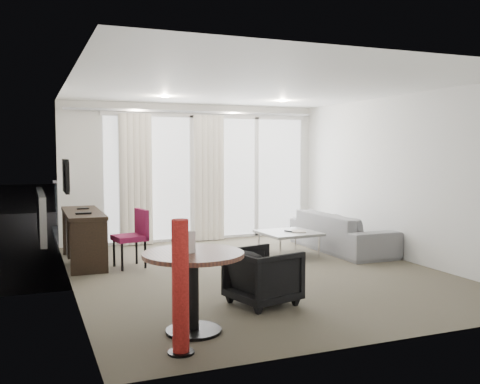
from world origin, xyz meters
name	(u,v)px	position (x,y,z in m)	size (l,w,h in m)	color
floor	(256,272)	(0.00, 0.00, 0.00)	(5.00, 6.00, 0.00)	brown
ceiling	(256,87)	(0.00, 0.00, 2.60)	(5.00, 6.00, 0.00)	white
wall_left	(70,185)	(-2.50, 0.00, 1.30)	(0.00, 6.00, 2.60)	silver
wall_right	(401,178)	(2.50, 0.00, 1.30)	(0.00, 6.00, 2.60)	silver
wall_front	(391,199)	(0.00, -3.00, 1.30)	(5.00, 0.00, 2.60)	silver
window_panel	(209,178)	(0.30, 2.98, 1.20)	(4.00, 0.02, 2.38)	white
window_frame	(209,178)	(0.30, 2.97, 1.20)	(4.10, 0.06, 2.44)	white
curtain_left	(136,180)	(-1.15, 2.82, 1.20)	(0.60, 0.20, 2.38)	silver
curtain_right	(209,178)	(0.25, 2.82, 1.20)	(0.60, 0.20, 2.38)	silver
curtain_track	(196,112)	(0.00, 2.82, 2.45)	(4.80, 0.04, 0.04)	#B2B2B7
downlight_a	(165,97)	(-0.90, 1.60, 2.59)	(0.12, 0.12, 0.02)	#FFE0B2
downlight_b	(282,101)	(1.20, 1.60, 2.59)	(0.12, 0.12, 0.02)	#FFE0B2
desk	(83,237)	(-2.21, 1.52, 0.40)	(0.53, 1.70, 0.80)	black
tv	(66,176)	(-2.46, 1.45, 1.35)	(0.05, 0.80, 0.50)	black
desk_chair	(129,239)	(-1.61, 0.97, 0.43)	(0.47, 0.44, 0.86)	maroon
round_table	(194,292)	(-1.55, -2.10, 0.39)	(0.96, 0.96, 0.77)	#4C2A1F
menu_card	(190,259)	(-1.60, -2.14, 0.72)	(0.11, 0.02, 0.21)	white
red_lamp	(180,287)	(-1.81, -2.58, 0.58)	(0.23, 0.23, 1.15)	maroon
tub_armchair	(263,276)	(-0.55, -1.49, 0.32)	(0.68, 0.70, 0.63)	black
coffee_table	(288,244)	(0.98, 0.90, 0.20)	(0.88, 0.88, 0.39)	gray
remote	(289,234)	(0.98, 0.90, 0.36)	(0.05, 0.16, 0.02)	black
magazine	(299,234)	(1.13, 0.83, 0.36)	(0.21, 0.27, 0.02)	gray
sofa	(341,232)	(2.04, 0.98, 0.33)	(2.23, 0.87, 0.65)	slate
terrace_slab	(188,231)	(0.30, 4.50, -0.06)	(5.60, 3.00, 0.12)	#4D4D50
rattan_chair_a	(229,210)	(1.28, 4.50, 0.37)	(0.51, 0.51, 0.74)	brown
rattan_chair_b	(244,208)	(1.80, 4.86, 0.36)	(0.49, 0.49, 0.72)	brown
rattan_table	(224,215)	(1.13, 4.43, 0.27)	(0.55, 0.55, 0.55)	brown
balustrade	(171,200)	(0.30, 5.95, 0.50)	(5.50, 0.06, 1.05)	#B2B2B7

